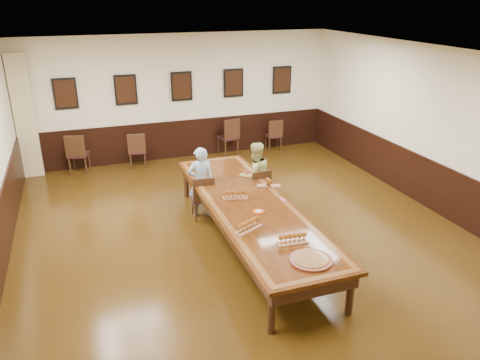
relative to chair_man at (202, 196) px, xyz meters
name	(u,v)px	position (x,y,z in m)	size (l,w,h in m)	color
floor	(249,243)	(0.51, -1.25, -0.45)	(8.00, 10.00, 0.02)	black
ceiling	(251,57)	(0.51, -1.25, 2.77)	(8.00, 10.00, 0.02)	white
wall_back	(181,97)	(0.51, 3.76, 1.16)	(8.00, 0.02, 3.20)	#F2EACA
wall_right	(446,134)	(4.52, -1.25, 1.16)	(0.02, 10.00, 3.20)	#F2EACA
chair_man	(202,196)	(0.00, 0.00, 0.00)	(0.41, 0.45, 0.88)	#321616
chair_woman	(257,189)	(1.13, -0.03, 0.00)	(0.42, 0.46, 0.89)	#321616
spare_chair_a	(78,153)	(-2.18, 3.42, 0.05)	(0.46, 0.51, 0.99)	#321616
spare_chair_b	(137,150)	(-0.78, 3.32, 0.02)	(0.43, 0.47, 0.92)	#321616
spare_chair_c	(228,136)	(1.70, 3.55, 0.06)	(0.47, 0.51, 1.00)	#321616
spare_chair_d	(273,134)	(3.01, 3.48, 0.00)	(0.41, 0.45, 0.88)	#321616
person_man	(201,182)	(0.01, 0.09, 0.26)	(0.52, 0.34, 1.41)	#4C80C0
person_woman	(255,176)	(1.12, 0.06, 0.26)	(0.69, 0.54, 1.39)	#C9CD80
pink_phone	(283,200)	(1.11, -1.30, 0.31)	(0.08, 0.15, 0.01)	#CA436D
curtain	(25,117)	(-3.24, 3.57, 1.01)	(0.45, 0.18, 2.90)	#CEBE8E
wainscoting	(250,217)	(0.51, -1.25, 0.06)	(8.00, 10.00, 1.00)	black
conference_table	(250,211)	(0.51, -1.25, 0.17)	(1.40, 5.00, 0.76)	black
posters	(182,86)	(0.51, 3.69, 1.46)	(6.14, 0.04, 0.74)	black
flight_a	(235,195)	(0.34, -0.97, 0.38)	(0.45, 0.25, 0.16)	#985E40
flight_b	(269,183)	(1.11, -0.66, 0.38)	(0.45, 0.28, 0.16)	#985E40
flight_c	(249,225)	(0.15, -2.15, 0.39)	(0.50, 0.35, 0.18)	#985E40
flight_d	(293,239)	(0.60, -2.75, 0.39)	(0.46, 0.17, 0.17)	#985E40
red_plate_grp	(258,212)	(0.53, -1.62, 0.32)	(0.21, 0.21, 0.03)	#BC350C
carved_platter	(311,260)	(0.63, -3.27, 0.33)	(0.73, 0.73, 0.05)	#4E1B0F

